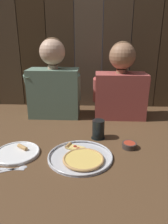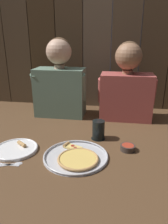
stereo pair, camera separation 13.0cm
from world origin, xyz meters
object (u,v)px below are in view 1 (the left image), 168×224
Objects in this scene: drinking_glass at (98,129)px; diner_left at (54,81)px; dipping_bowl at (129,145)px; diner_right at (121,83)px; pizza_tray at (81,157)px; dinner_plate at (17,153)px.

drinking_glass is 0.58m from diner_left.
diner_right reaches higher than dipping_bowl.
diner_left is (-0.53, 0.52, 0.27)m from dipping_bowl.
diner_right is at bearing 67.49° from pizza_tray.
pizza_tray is 2.88× the size of drinking_glass.
diner_left reaches higher than dipping_bowl.
drinking_glass reaches higher than dinner_plate.
dinner_plate is at bearing -99.43° from diner_left.
dipping_bowl is 0.15× the size of diner_right.
dinner_plate is (-0.36, 0.03, -0.00)m from pizza_tray.
diner_right is (0.63, 0.62, 0.27)m from dinner_plate.
diner_right is at bearing 44.70° from dinner_plate.
drinking_glass is 0.21× the size of diner_right.
diner_right is (0.27, 0.65, 0.27)m from pizza_tray.
drinking_glass reaches higher than dipping_bowl.
diner_left reaches higher than diner_right.
drinking_glass is at bearing -48.76° from diner_left.
drinking_glass is 0.22m from dipping_bowl.
dinner_plate is 0.64m from dipping_bowl.
diner_left is at bearing 111.45° from pizza_tray.
diner_right is at bearing 0.03° from diner_left.
drinking_glass is 1.43× the size of dipping_bowl.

